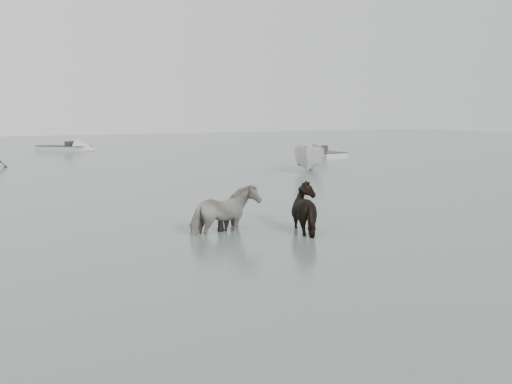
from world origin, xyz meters
The scene contains 7 objects.
ground centered at (0.00, 0.00, 0.00)m, with size 140.00×140.00×0.00m, color #4F5E57.
pony_pinto centered at (-0.35, 1.11, 0.78)m, with size 0.84×1.84×1.56m, color black.
pony_dark centered at (1.71, 0.17, 0.80)m, with size 1.59×1.36×1.60m, color black.
pony_black centered at (0.14, 1.65, 0.64)m, with size 1.03×1.16×1.28m, color black.
boat_small centered at (10.91, 14.00, 0.79)m, with size 1.54×4.10×1.58m, color silver.
skiff_port centered at (17.37, 22.00, 0.38)m, with size 4.81×1.60×0.75m, color #A6A9A6, non-canonical shape.
skiff_mid centered at (3.76, 37.75, 0.38)m, with size 5.86×1.60×0.75m, color #A2A4A1, non-canonical shape.
Camera 1 is at (-7.47, -13.37, 3.08)m, focal length 45.00 mm.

